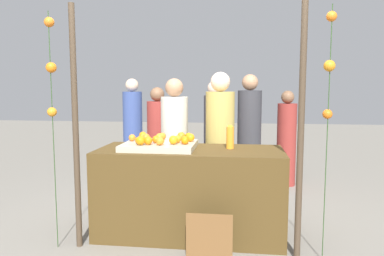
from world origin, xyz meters
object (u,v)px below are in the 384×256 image
object	(u,v)px
stall_counter	(190,192)
vendor_right	(220,149)
juice_bottle	(230,137)
orange_0	(143,135)
vendor_left	(175,150)
orange_1	(148,141)
chalkboard_sign	(209,239)

from	to	relation	value
stall_counter	vendor_right	size ratio (longest dim) A/B	1.11
stall_counter	juice_bottle	world-z (taller)	juice_bottle
orange_0	vendor_left	distance (m)	0.57
stall_counter	vendor_right	bearing A→B (deg)	68.38
juice_bottle	orange_1	bearing A→B (deg)	-163.54
chalkboard_sign	vendor_right	world-z (taller)	vendor_right
juice_bottle	vendor_left	world-z (taller)	vendor_left
juice_bottle	vendor_left	xyz separation A→B (m)	(-0.69, 0.61, -0.25)
vendor_left	chalkboard_sign	bearing A→B (deg)	-67.84
orange_0	vendor_right	world-z (taller)	vendor_right
orange_1	chalkboard_sign	distance (m)	1.12
orange_0	orange_1	world-z (taller)	orange_1
orange_0	chalkboard_sign	distance (m)	1.43
juice_bottle	vendor_left	bearing A→B (deg)	138.36
orange_0	vendor_right	bearing A→B (deg)	26.88
vendor_left	orange_0	bearing A→B (deg)	-122.69
orange_0	orange_1	xyz separation A→B (m)	(0.16, -0.41, 0.00)
juice_bottle	vendor_right	world-z (taller)	vendor_right
vendor_left	juice_bottle	bearing A→B (deg)	-41.64
stall_counter	orange_1	size ratio (longest dim) A/B	22.32
orange_0	juice_bottle	distance (m)	0.98
chalkboard_sign	vendor_left	xyz separation A→B (m)	(-0.53, 1.31, 0.55)
stall_counter	orange_0	size ratio (longest dim) A/B	23.83
vendor_left	vendor_right	distance (m)	0.55
orange_1	chalkboard_sign	world-z (taller)	orange_1
vendor_right	orange_0	bearing A→B (deg)	-153.12
vendor_left	stall_counter	bearing A→B (deg)	-67.74
orange_1	vendor_right	world-z (taller)	vendor_right
vendor_right	vendor_left	bearing A→B (deg)	178.45
juice_bottle	chalkboard_sign	world-z (taller)	juice_bottle
orange_0	chalkboard_sign	bearing A→B (deg)	-46.93
juice_bottle	chalkboard_sign	bearing A→B (deg)	-102.60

